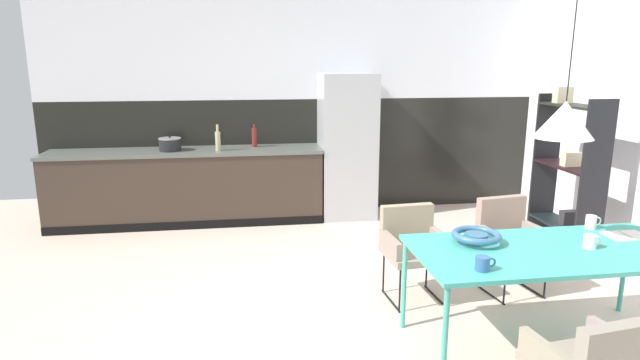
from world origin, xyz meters
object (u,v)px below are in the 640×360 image
object	(u,v)px
bottle_wine_green	(254,137)
open_shelf_unit	(568,169)
armchair_facing_counter	(508,233)
mug_wide_latte	(590,241)
mug_short_terracotta	(483,263)
open_book	(627,236)
bottle_oil_tall	(218,140)
refrigerator_column	(347,146)
fruit_bowl	(476,236)
mug_dark_espresso	(591,222)
dining_table	(552,254)
pendant_lamp_over_table_near	(565,120)
cooking_pot	(170,144)
armchair_by_stool	(412,241)

from	to	relation	value
bottle_wine_green	open_shelf_unit	bearing A→B (deg)	-26.40
armchair_facing_counter	open_shelf_unit	world-z (taller)	open_shelf_unit
mug_wide_latte	mug_short_terracotta	size ratio (longest dim) A/B	0.99
open_book	bottle_oil_tall	size ratio (longest dim) A/B	0.93
refrigerator_column	open_shelf_unit	size ratio (longest dim) A/B	1.07
fruit_bowl	mug_dark_espresso	world-z (taller)	mug_dark_espresso
dining_table	mug_dark_espresso	size ratio (longest dim) A/B	15.14
dining_table	mug_short_terracotta	bearing A→B (deg)	-156.06
mug_dark_espresso	mug_short_terracotta	size ratio (longest dim) A/B	0.96
open_book	pendant_lamp_over_table_near	size ratio (longest dim) A/B	0.20
refrigerator_column	bottle_oil_tall	size ratio (longest dim) A/B	5.79
armchair_facing_counter	cooking_pot	distance (m)	3.92
open_book	mug_dark_espresso	size ratio (longest dim) A/B	2.34
open_shelf_unit	armchair_facing_counter	bearing A→B (deg)	-50.99
dining_table	bottle_oil_tall	distance (m)	3.99
mug_dark_espresso	open_shelf_unit	xyz separation A→B (m)	(0.77, 1.48, 0.08)
armchair_by_stool	bottle_wine_green	xyz separation A→B (m)	(-1.23, 2.51, 0.54)
bottle_oil_tall	pendant_lamp_over_table_near	distance (m)	4.00
mug_dark_espresso	open_shelf_unit	distance (m)	1.67
open_book	bottle_wine_green	distance (m)	4.18
fruit_bowl	bottle_oil_tall	bearing A→B (deg)	121.76
refrigerator_column	dining_table	size ratio (longest dim) A/B	0.96
bottle_wine_green	open_shelf_unit	world-z (taller)	open_shelf_unit
armchair_facing_counter	fruit_bowl	xyz separation A→B (m)	(-0.66, -0.75, 0.27)
bottle_wine_green	cooking_pot	bearing A→B (deg)	-171.96
fruit_bowl	mug_dark_espresso	distance (m)	1.01
bottle_oil_tall	refrigerator_column	bearing A→B (deg)	3.71
bottle_oil_tall	armchair_facing_counter	bearing A→B (deg)	-42.03
armchair_facing_counter	fruit_bowl	distance (m)	1.03
mug_dark_espresso	cooking_pot	xyz separation A→B (m)	(-3.44, 2.93, 0.21)
fruit_bowl	open_book	distance (m)	1.14
armchair_facing_counter	armchair_by_stool	bearing A→B (deg)	-7.40
open_book	bottle_oil_tall	bearing A→B (deg)	134.57
armchair_by_stool	open_shelf_unit	bearing A→B (deg)	-159.57
armchair_by_stool	mug_dark_espresso	bearing A→B (deg)	150.77
armchair_facing_counter	pendant_lamp_over_table_near	world-z (taller)	pendant_lamp_over_table_near
open_book	cooking_pot	bearing A→B (deg)	138.84
refrigerator_column	bottle_oil_tall	bearing A→B (deg)	-176.29
open_shelf_unit	armchair_by_stool	bearing A→B (deg)	-65.08
mug_dark_espresso	mug_short_terracotta	world-z (taller)	mug_dark_espresso
open_book	cooking_pot	distance (m)	4.76
mug_wide_latte	bottle_oil_tall	size ratio (longest dim) A/B	0.41
dining_table	armchair_by_stool	xyz separation A→B (m)	(-0.68, 0.91, -0.19)
fruit_bowl	mug_dark_espresso	bearing A→B (deg)	9.87
bottle_wine_green	open_shelf_unit	distance (m)	3.59
mug_dark_espresso	bottle_oil_tall	size ratio (longest dim) A/B	0.40
refrigerator_column	fruit_bowl	bearing A→B (deg)	-84.80
open_shelf_unit	fruit_bowl	bearing A→B (deg)	-46.96
armchair_by_stool	bottle_wine_green	bearing A→B (deg)	-68.45
armchair_by_stool	bottle_oil_tall	bearing A→B (deg)	-58.60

